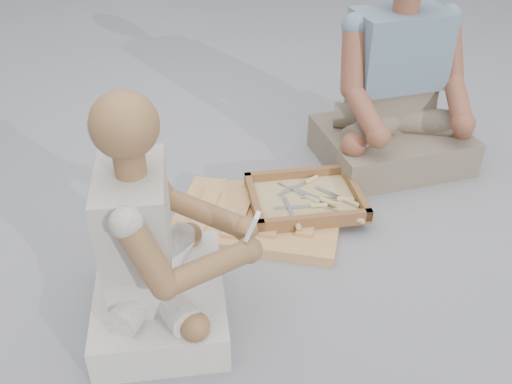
{
  "coord_description": "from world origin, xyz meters",
  "views": [
    {
      "loc": [
        -0.09,
        -1.56,
        1.43
      ],
      "look_at": [
        -0.03,
        0.1,
        0.3
      ],
      "focal_mm": 40.0,
      "sensor_mm": 36.0,
      "label": 1
    }
  ],
  "objects_px": {
    "carved_panel": "(258,218)",
    "companion": "(397,95)",
    "tool_tray": "(305,199)",
    "craftsman": "(153,252)"
  },
  "relations": [
    {
      "from": "carved_panel",
      "to": "companion",
      "type": "bearing_deg",
      "value": 36.87
    },
    {
      "from": "tool_tray",
      "to": "craftsman",
      "type": "height_order",
      "value": "craftsman"
    },
    {
      "from": "carved_panel",
      "to": "companion",
      "type": "relative_size",
      "value": 0.65
    },
    {
      "from": "carved_panel",
      "to": "companion",
      "type": "height_order",
      "value": "companion"
    },
    {
      "from": "companion",
      "to": "carved_panel",
      "type": "bearing_deg",
      "value": 22.45
    },
    {
      "from": "carved_panel",
      "to": "craftsman",
      "type": "distance_m",
      "value": 0.67
    },
    {
      "from": "companion",
      "to": "tool_tray",
      "type": "bearing_deg",
      "value": 28.69
    },
    {
      "from": "tool_tray",
      "to": "carved_panel",
      "type": "bearing_deg",
      "value": -161.67
    },
    {
      "from": "tool_tray",
      "to": "companion",
      "type": "distance_m",
      "value": 0.67
    },
    {
      "from": "craftsman",
      "to": "companion",
      "type": "relative_size",
      "value": 0.81
    }
  ]
}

